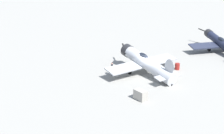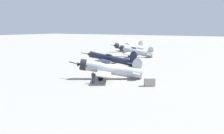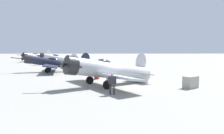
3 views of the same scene
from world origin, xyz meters
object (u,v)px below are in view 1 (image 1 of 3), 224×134
ground_crew_mechanic (112,68)px  airplane_mid_apron (223,45)px  airplane_foreground (145,63)px  fuel_drum (177,66)px  equipment_crate (140,95)px

ground_crew_mechanic → airplane_mid_apron: bearing=-146.0°
airplane_foreground → fuel_drum: (1.24, -4.53, -1.07)m
equipment_crate → fuel_drum: 10.80m
airplane_mid_apron → equipment_crate: airplane_mid_apron is taller
airplane_mid_apron → ground_crew_mechanic: 19.47m
airplane_mid_apron → airplane_foreground: bearing=110.4°
airplane_mid_apron → equipment_crate: (-15.59, 15.04, -0.80)m
equipment_crate → fuel_drum: equipment_crate is taller
airplane_foreground → ground_crew_mechanic: (-0.26, 4.30, -0.48)m
airplane_mid_apron → equipment_crate: size_ratio=7.27×
airplane_foreground → equipment_crate: bearing=136.4°
ground_crew_mechanic → fuel_drum: bearing=-161.6°
ground_crew_mechanic → equipment_crate: size_ratio=1.03×
airplane_foreground → airplane_mid_apron: airplane_foreground is taller
airplane_foreground → equipment_crate: size_ratio=6.41×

